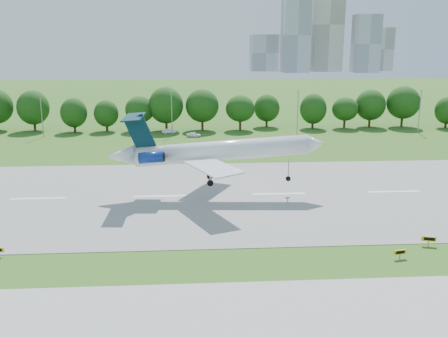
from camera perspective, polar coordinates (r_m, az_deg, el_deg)
ground at (r=62.09m, az=10.31°, el=-9.73°), size 600.00×600.00×0.00m
runway at (r=85.01m, az=6.30°, el=-2.93°), size 400.00×45.00×0.08m
tree_line at (r=148.87m, az=1.92°, el=6.95°), size 288.40×8.40×10.40m
light_poles at (r=138.75m, az=1.29°, el=6.48°), size 175.90×0.25×12.19m
skyline at (r=460.14m, az=11.06°, el=14.63°), size 127.00×52.00×80.00m
airliner at (r=81.89m, az=-1.56°, el=2.05°), size 35.87×26.13×11.64m
taxi_sign_centre at (r=68.50m, az=22.36°, el=-7.45°), size 1.76×0.67×1.25m
taxi_sign_right at (r=63.45m, az=19.49°, el=-9.00°), size 1.60×0.50×1.12m
service_vehicle_a at (r=142.42m, az=-6.33°, el=4.28°), size 4.00×2.39×1.24m
service_vehicle_b at (r=136.01m, az=-3.48°, el=3.89°), size 3.93×1.66×1.33m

